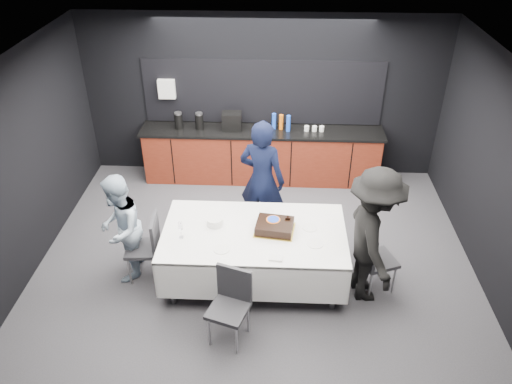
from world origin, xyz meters
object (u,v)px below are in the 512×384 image
chair_right (373,256)px  person_center (262,180)px  person_right (373,236)px  party_table (254,240)px  plate_stack (215,222)px  chair_left (148,244)px  person_left (120,229)px  champagne_flute (180,227)px  chair_near (231,300)px  cake_assembly (275,226)px

chair_right → person_center: 1.87m
person_center → person_right: size_ratio=1.01×
party_table → chair_right: size_ratio=2.51×
party_table → plate_stack: size_ratio=11.12×
chair_left → person_left: person_left is taller
person_right → person_center: bearing=41.3°
plate_stack → champagne_flute: 0.49m
chair_near → person_center: (0.28, 1.98, 0.38)m
chair_near → person_right: bearing=24.6°
party_table → person_center: person_center is taller
chair_near → person_left: bearing=146.9°
chair_right → person_center: size_ratio=0.50×
chair_left → chair_near: size_ratio=1.00×
person_center → person_left: (-1.78, -1.00, -0.17)m
party_table → plate_stack: 0.56m
plate_stack → person_right: bearing=-9.5°
person_center → chair_right: bearing=160.6°
chair_near → party_table: bearing=77.4°
chair_right → chair_near: 1.91m
party_table → person_left: (-1.72, 0.02, 0.11)m
champagne_flute → person_left: size_ratio=0.15×
chair_right → person_left: size_ratio=0.62×
person_center → person_left: person_center is taller
chair_right → person_left: person_left is taller
person_right → person_left: bearing=78.8°
party_table → champagne_flute: (-0.90, -0.16, 0.30)m
cake_assembly → person_left: size_ratio=0.36×
party_table → person_left: 1.72m
person_right → chair_right: bearing=-45.2°
chair_near → cake_assembly: bearing=64.7°
plate_stack → person_center: size_ratio=0.11×
party_table → chair_near: chair_near is taller
plate_stack → chair_right: (2.01, -0.24, -0.30)m
chair_right → person_right: person_right is taller
chair_right → chair_near: same height
plate_stack → chair_left: chair_left is taller
champagne_flute → person_right: 2.33m
plate_stack → chair_right: chair_right is taller
person_center → person_left: 2.05m
chair_right → person_right: (-0.07, -0.09, 0.38)m
cake_assembly → person_right: size_ratio=0.30×
chair_right → person_right: size_ratio=0.51×
plate_stack → chair_right: size_ratio=0.23×
cake_assembly → person_right: bearing=-11.6°
person_center → cake_assembly: bearing=120.1°
person_left → plate_stack: bearing=91.7°
cake_assembly → person_right: (1.18, -0.24, 0.07)m
cake_assembly → person_center: bearing=101.3°
chair_right → person_center: person_center is taller
plate_stack → champagne_flute: (-0.39, -0.28, 0.11)m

